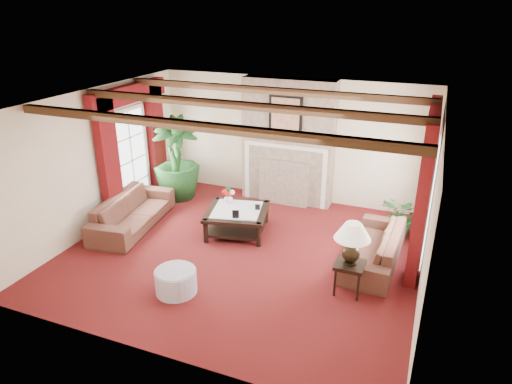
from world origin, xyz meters
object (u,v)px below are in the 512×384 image
at_px(sofa_right, 375,241).
at_px(ottoman, 176,281).
at_px(potted_palm, 177,176).
at_px(sofa_left, 132,207).
at_px(coffee_table, 237,221).
at_px(side_table, 349,278).

height_order(sofa_right, ottoman, sofa_right).
distance_m(potted_palm, ottoman, 3.78).
bearing_deg(ottoman, potted_palm, 120.10).
height_order(sofa_left, coffee_table, sofa_left).
relative_size(sofa_left, sofa_right, 1.08).
distance_m(sofa_right, ottoman, 3.37).
distance_m(sofa_right, side_table, 1.09).
xyz_separation_m(sofa_left, ottoman, (1.95, -1.63, -0.24)).
bearing_deg(ottoman, side_table, 21.57).
xyz_separation_m(potted_palm, side_table, (4.34, -2.28, -0.26)).
distance_m(coffee_table, ottoman, 2.17).
bearing_deg(sofa_right, coffee_table, -90.46).
distance_m(side_table, ottoman, 2.64).
distance_m(potted_palm, coffee_table, 2.25).
xyz_separation_m(sofa_right, ottoman, (-2.69, -2.03, -0.21)).
xyz_separation_m(sofa_right, side_table, (-0.23, -1.06, -0.14)).
bearing_deg(sofa_left, ottoman, -137.47).
xyz_separation_m(sofa_right, potted_palm, (-4.57, 1.23, 0.12)).
distance_m(sofa_right, potted_palm, 4.74).
bearing_deg(side_table, sofa_left, 171.51).
bearing_deg(sofa_left, sofa_right, -92.63).
height_order(sofa_left, potted_palm, potted_palm).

